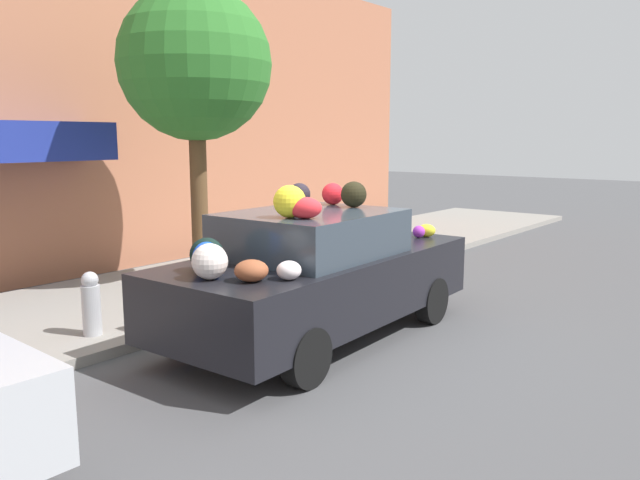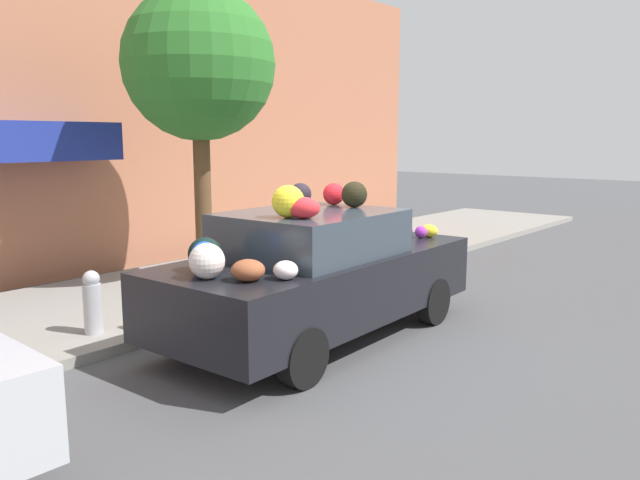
% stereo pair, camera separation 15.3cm
% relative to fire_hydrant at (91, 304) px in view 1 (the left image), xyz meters
% --- Properties ---
extents(ground_plane, '(60.00, 60.00, 0.00)m').
position_rel_fire_hydrant_xyz_m(ground_plane, '(1.77, -1.64, -0.46)').
color(ground_plane, '#4C4C4F').
extents(sidewalk_curb, '(24.00, 3.20, 0.11)m').
position_rel_fire_hydrant_xyz_m(sidewalk_curb, '(1.77, 1.06, -0.40)').
color(sidewalk_curb, gray).
rests_on(sidewalk_curb, ground).
extents(building_facade, '(18.00, 1.20, 5.51)m').
position_rel_fire_hydrant_xyz_m(building_facade, '(1.65, 3.27, 2.26)').
color(building_facade, '#B26B4C').
rests_on(building_facade, ground).
extents(street_tree, '(2.12, 2.12, 4.18)m').
position_rel_fire_hydrant_xyz_m(street_tree, '(2.29, 0.89, 2.75)').
color(street_tree, brown).
rests_on(street_tree, sidewalk_curb).
extents(fire_hydrant, '(0.20, 0.20, 0.70)m').
position_rel_fire_hydrant_xyz_m(fire_hydrant, '(0.00, 0.00, 0.00)').
color(fire_hydrant, '#B2B2B7').
rests_on(fire_hydrant, sidewalk_curb).
extents(art_car, '(4.04, 1.83, 1.77)m').
position_rel_fire_hydrant_xyz_m(art_car, '(1.72, -1.74, 0.30)').
color(art_car, black).
rests_on(art_car, ground).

